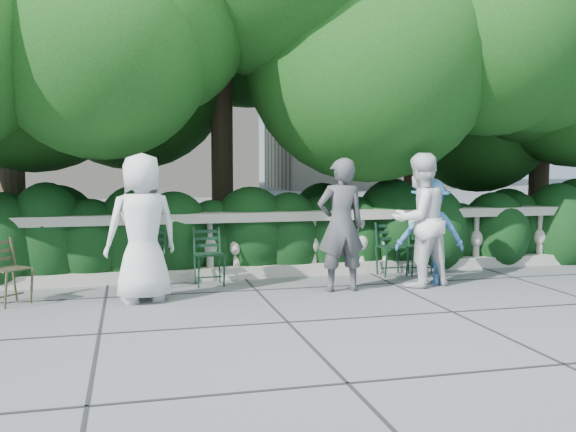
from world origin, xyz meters
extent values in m
plane|color=#585A60|center=(0.00, 0.00, 0.00)|extent=(90.00, 90.00, 0.00)
cube|color=#9E998E|center=(0.00, 1.80, 0.09)|extent=(12.00, 0.32, 0.18)
cube|color=#9E998E|center=(0.00, 1.80, 0.93)|extent=(12.00, 0.36, 0.14)
cylinder|color=#3F3023|center=(-4.00, 3.40, 1.40)|extent=(0.40, 0.40, 2.80)
ellipsoid|color=black|center=(-4.00, 2.96, 3.68)|extent=(5.28, 5.28, 3.96)
cylinder|color=#3F3023|center=(-0.50, 4.00, 1.70)|extent=(0.40, 0.40, 3.40)
ellipsoid|color=black|center=(-0.50, 3.48, 4.44)|extent=(6.24, 6.24, 4.68)
cylinder|color=#3F3023|center=(3.00, 3.30, 1.50)|extent=(0.40, 0.40, 3.00)
ellipsoid|color=black|center=(3.00, 2.84, 3.92)|extent=(5.52, 5.52, 4.14)
cylinder|color=#3F3023|center=(6.00, 3.80, 1.30)|extent=(0.40, 0.40, 2.60)
ellipsoid|color=black|center=(6.00, 3.40, 3.40)|extent=(4.80, 4.80, 3.60)
imported|color=silver|center=(-2.02, 0.46, 0.94)|extent=(1.05, 0.83, 1.88)
imported|color=#414146|center=(0.62, 0.50, 0.91)|extent=(0.67, 0.45, 1.82)
imported|color=silver|center=(1.80, 0.55, 0.94)|extent=(1.08, 0.95, 1.89)
imported|color=#386CAA|center=(2.02, 0.65, 0.76)|extent=(1.09, 0.80, 1.52)
camera|label=1|loc=(-2.17, -7.73, 1.79)|focal=40.00mm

